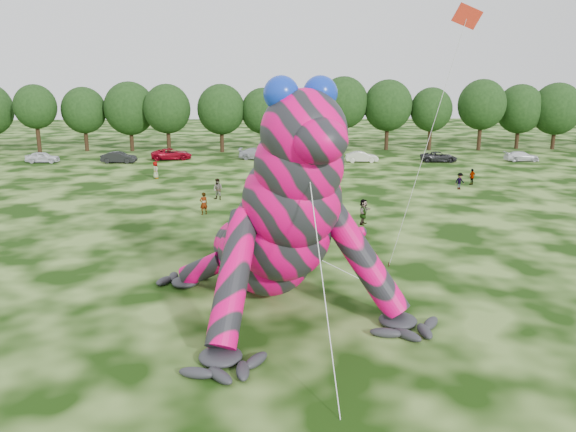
% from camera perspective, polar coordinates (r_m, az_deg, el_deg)
% --- Properties ---
extents(ground, '(240.00, 240.00, 0.00)m').
position_cam_1_polar(ground, '(25.86, 7.19, -9.98)').
color(ground, '#16330A').
rests_on(ground, ground).
extents(inflatable_gecko, '(24.20, 26.10, 10.55)m').
position_cam_1_polar(inflatable_gecko, '(27.39, -3.22, 3.06)').
color(inflatable_gecko, '#E80164').
rests_on(inflatable_gecko, ground).
extents(flying_kite, '(3.47, 2.85, 14.03)m').
position_cam_1_polar(flying_kite, '(29.25, 17.20, 17.12)').
color(flying_kite, red).
rests_on(flying_kite, ground).
extents(tree_3, '(5.81, 5.23, 9.44)m').
position_cam_1_polar(tree_3, '(86.48, -24.19, 8.99)').
color(tree_3, black).
rests_on(tree_3, ground).
extents(tree_4, '(6.22, 5.60, 9.06)m').
position_cam_1_polar(tree_4, '(86.04, -19.97, 9.23)').
color(tree_4, black).
rests_on(tree_4, ground).
extents(tree_5, '(7.16, 6.44, 9.80)m').
position_cam_1_polar(tree_5, '(84.05, -15.74, 9.70)').
color(tree_5, black).
rests_on(tree_5, ground).
extents(tree_6, '(6.52, 5.86, 9.49)m').
position_cam_1_polar(tree_6, '(81.26, -12.13, 9.67)').
color(tree_6, black).
rests_on(tree_6, ground).
extents(tree_7, '(6.68, 6.01, 9.48)m').
position_cam_1_polar(tree_7, '(80.49, -6.79, 9.83)').
color(tree_7, black).
rests_on(tree_7, ground).
extents(tree_8, '(6.14, 5.53, 8.94)m').
position_cam_1_polar(tree_8, '(80.48, -2.55, 9.72)').
color(tree_8, black).
rests_on(tree_8, ground).
extents(tree_9, '(5.27, 4.74, 8.68)m').
position_cam_1_polar(tree_9, '(81.02, 1.25, 9.67)').
color(tree_9, black).
rests_on(tree_9, ground).
extents(tree_10, '(7.09, 6.38, 10.50)m').
position_cam_1_polar(tree_10, '(82.83, 5.64, 10.33)').
color(tree_10, black).
rests_on(tree_10, ground).
extents(tree_11, '(7.01, 6.31, 10.07)m').
position_cam_1_polar(tree_11, '(83.60, 10.08, 10.07)').
color(tree_11, black).
rests_on(tree_11, ground).
extents(tree_12, '(5.99, 5.39, 8.97)m').
position_cam_1_polar(tree_12, '(84.76, 14.30, 9.54)').
color(tree_12, black).
rests_on(tree_12, ground).
extents(tree_13, '(6.83, 6.15, 10.13)m').
position_cam_1_polar(tree_13, '(86.46, 19.03, 9.68)').
color(tree_13, black).
rests_on(tree_13, ground).
extents(tree_14, '(6.82, 6.14, 9.40)m').
position_cam_1_polar(tree_14, '(90.42, 22.43, 9.31)').
color(tree_14, black).
rests_on(tree_14, ground).
extents(tree_15, '(7.17, 6.45, 9.63)m').
position_cam_1_polar(tree_15, '(91.77, 25.56, 9.14)').
color(tree_15, black).
rests_on(tree_15, ground).
extents(car_0, '(4.04, 1.65, 1.37)m').
position_cam_1_polar(car_0, '(76.54, -23.67, 5.50)').
color(car_0, silver).
rests_on(car_0, ground).
extents(car_1, '(4.36, 1.82, 1.40)m').
position_cam_1_polar(car_1, '(72.98, -16.81, 5.72)').
color(car_1, black).
rests_on(car_1, ground).
extents(car_2, '(5.46, 3.06, 1.44)m').
position_cam_1_polar(car_2, '(74.29, -11.74, 6.18)').
color(car_2, maroon).
rests_on(car_2, ground).
extents(car_3, '(5.23, 2.67, 1.45)m').
position_cam_1_polar(car_3, '(73.15, -3.07, 6.34)').
color(car_3, '#A7AAB0').
rests_on(car_3, ground).
extents(car_4, '(3.93, 2.08, 1.27)m').
position_cam_1_polar(car_4, '(73.64, 2.97, 6.32)').
color(car_4, '#18224E').
rests_on(car_4, ground).
extents(car_5, '(4.10, 1.56, 1.33)m').
position_cam_1_polar(car_5, '(71.15, 7.50, 5.97)').
color(car_5, silver).
rests_on(car_5, ground).
extents(car_6, '(4.72, 2.53, 1.26)m').
position_cam_1_polar(car_6, '(73.38, 15.07, 5.83)').
color(car_6, '#28282B').
rests_on(car_6, ground).
extents(car_7, '(4.31, 1.77, 1.25)m').
position_cam_1_polar(car_7, '(77.26, 22.64, 5.62)').
color(car_7, silver).
rests_on(car_7, ground).
extents(spectator_0, '(0.76, 0.68, 1.76)m').
position_cam_1_polar(spectator_0, '(44.00, -8.57, 1.26)').
color(spectator_0, gray).
rests_on(spectator_0, ground).
extents(spectator_4, '(0.81, 1.00, 1.77)m').
position_cam_1_polar(spectator_4, '(60.82, -13.31, 4.57)').
color(spectator_4, gray).
rests_on(spectator_4, ground).
extents(spectator_2, '(1.17, 0.94, 1.58)m').
position_cam_1_polar(spectator_2, '(55.81, 17.05, 3.41)').
color(spectator_2, gray).
rests_on(spectator_2, ground).
extents(spectator_1, '(1.12, 1.04, 1.86)m').
position_cam_1_polar(spectator_1, '(49.18, -7.13, 2.72)').
color(spectator_1, gray).
rests_on(spectator_1, ground).
extents(spectator_3, '(1.00, 0.81, 1.59)m').
position_cam_1_polar(spectator_3, '(58.59, 18.19, 3.81)').
color(spectator_3, gray).
rests_on(spectator_3, ground).
extents(spectator_5, '(1.33, 1.79, 1.87)m').
position_cam_1_polar(spectator_5, '(40.97, 7.67, 0.43)').
color(spectator_5, gray).
rests_on(spectator_5, ground).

